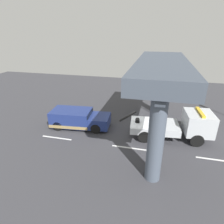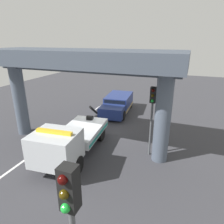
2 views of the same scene
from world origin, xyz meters
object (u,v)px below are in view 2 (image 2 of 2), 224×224
Objects in this scene: tow_truck_white at (69,140)px; towed_van_green at (117,104)px; traffic_light_near at (152,107)px; traffic_light_far at (72,224)px.

towed_van_green is (-8.70, -0.08, -0.42)m from tow_truck_white.
traffic_light_far reaches higher than traffic_light_near.
tow_truck_white is at bearing 0.53° from towed_van_green.
tow_truck_white reaches higher than towed_van_green.
towed_van_green is 1.15× the size of traffic_light_far.
tow_truck_white is 1.56× the size of traffic_light_far.
traffic_light_near is (-2.09, 4.33, 1.90)m from tow_truck_white.
traffic_light_far is at bearing 0.00° from traffic_light_near.
towed_van_green is 8.27m from traffic_light_near.
traffic_light_far reaches higher than towed_van_green.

